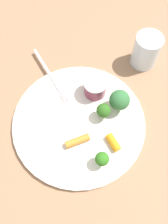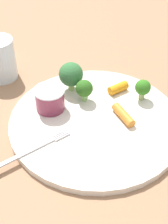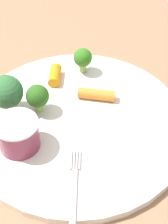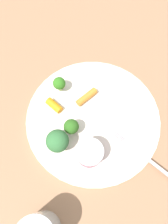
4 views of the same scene
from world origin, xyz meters
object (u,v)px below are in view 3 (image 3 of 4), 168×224
Objects in this scene: sauce_cup at (18,134)px; broccoli_floret_2 at (38,96)px; carrot_stick_0 at (97,95)px; fork at (73,214)px; plate at (77,122)px; carrot_stick_1 at (55,75)px; broccoli_floret_1 at (83,58)px; broccoli_floret_0 at (6,92)px.

broccoli_floret_2 is at bearing 107.41° from sauce_cup.
carrot_stick_0 is 0.18m from fork.
broccoli_floret_2 is at bearing -162.91° from plate.
carrot_stick_1 is (-0.08, 0.00, 0.00)m from carrot_stick_0.
broccoli_floret_1 reaches higher than plate.
carrot_stick_0 is at bearing -0.38° from carrot_stick_1.
sauce_cup is 1.31× the size of broccoli_floret_1.
plate is 5.52× the size of sauce_cup.
carrot_stick_0 is 0.35× the size of fork.
plate is 6.93× the size of broccoli_floret_2.
sauce_cup is at bearing 159.60° from fork.
plate is at bearing 24.25° from broccoli_floret_0.
carrot_stick_1 reaches higher than carrot_stick_0.
broccoli_floret_0 is 0.13m from broccoli_floret_1.
plate is at bearing 66.42° from sauce_cup.
broccoli_floret_2 reaches higher than plate.
sauce_cup is at bearing -35.98° from broccoli_floret_0.
sauce_cup is at bearing -72.59° from broccoli_floret_2.
carrot_stick_0 is at bearing 49.79° from broccoli_floret_2.
broccoli_floret_2 is (0.03, 0.02, -0.01)m from broccoli_floret_0.
broccoli_floret_0 is (-0.09, -0.04, 0.04)m from plate.
plate is 5.16× the size of broccoli_floret_0.
broccoli_floret_2 is at bearing 141.63° from fork.
broccoli_floret_0 reaches higher than broccoli_floret_1.
sauce_cup is 1.40× the size of carrot_stick_1.
broccoli_floret_1 is 0.95× the size of broccoli_floret_2.
broccoli_floret_1 is at bearing 89.00° from broccoli_floret_2.
broccoli_floret_1 is at bearing 59.39° from carrot_stick_1.
broccoli_floret_2 reaches higher than broccoli_floret_1.
broccoli_floret_0 reaches higher than plate.
fork is (0.16, -0.08, -0.03)m from broccoli_floret_0.
broccoli_floret_0 reaches higher than fork.
fork is at bearing -38.37° from broccoli_floret_2.
fork is (0.08, -0.12, 0.01)m from plate.
broccoli_floret_1 is 0.77× the size of carrot_stick_0.
carrot_stick_1 is at bearing 82.46° from broccoli_floret_0.
broccoli_floret_1 is at bearing 121.46° from fork.
sauce_cup is 0.12m from fork.
broccoli_floret_2 is 0.17m from fork.
broccoli_floret_1 is at bearing 95.94° from sauce_cup.
broccoli_floret_1 is at bearing 119.85° from plate.
broccoli_floret_2 is (-0.05, -0.02, 0.03)m from plate.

